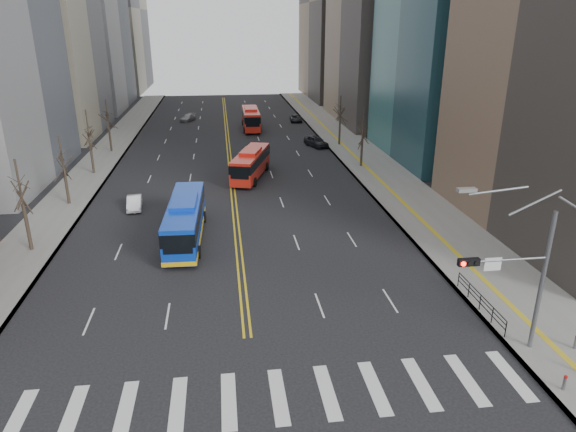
# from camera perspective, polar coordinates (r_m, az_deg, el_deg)

# --- Properties ---
(ground) EXTENTS (220.00, 220.00, 0.00)m
(ground) POSITION_cam_1_polar(r_m,az_deg,el_deg) (25.85, -3.82, -19.56)
(ground) COLOR black
(sidewalk_right) EXTENTS (7.00, 130.00, 0.15)m
(sidewalk_right) POSITION_cam_1_polar(r_m,az_deg,el_deg) (69.32, 8.22, 6.61)
(sidewalk_right) COLOR gray
(sidewalk_right) RESTS_ON ground
(sidewalk_left) EXTENTS (5.00, 130.00, 0.15)m
(sidewalk_left) POSITION_cam_1_polar(r_m,az_deg,el_deg) (68.60, -20.45, 5.36)
(sidewalk_left) COLOR gray
(sidewalk_left) RESTS_ON ground
(crosswalk) EXTENTS (26.70, 4.00, 0.01)m
(crosswalk) POSITION_cam_1_polar(r_m,az_deg,el_deg) (25.84, -3.82, -19.55)
(crosswalk) COLOR silver
(crosswalk) RESTS_ON ground
(centerline) EXTENTS (0.55, 100.00, 0.01)m
(centerline) POSITION_cam_1_polar(r_m,az_deg,el_deg) (76.57, -6.67, 7.97)
(centerline) COLOR gold
(centerline) RESTS_ON ground
(signal_mast) EXTENTS (5.37, 0.37, 9.39)m
(signal_mast) POSITION_cam_1_polar(r_m,az_deg,el_deg) (28.78, 24.24, -5.53)
(signal_mast) COLOR slate
(signal_mast) RESTS_ON ground
(pedestrian_railing) EXTENTS (0.06, 6.06, 1.02)m
(pedestrian_railing) POSITION_cam_1_polar(r_m,az_deg,el_deg) (33.85, 20.59, -8.70)
(pedestrian_railing) COLOR black
(pedestrian_railing) RESTS_ON sidewalk_right
(bollards) EXTENTS (2.87, 3.17, 0.78)m
(bollards) POSITION_cam_1_polar(r_m,az_deg,el_deg) (30.65, 29.25, -14.06)
(bollards) COLOR slate
(bollards) RESTS_ON sidewalk_right
(street_trees) EXTENTS (35.20, 47.20, 7.60)m
(street_trees) POSITION_cam_1_polar(r_m,az_deg,el_deg) (55.89, -13.86, 7.89)
(street_trees) COLOR #2E231C
(street_trees) RESTS_ON ground
(blue_bus) EXTENTS (3.03, 11.86, 3.44)m
(blue_bus) POSITION_cam_1_polar(r_m,az_deg,el_deg) (42.38, -11.36, -0.29)
(blue_bus) COLOR #0C38BA
(blue_bus) RESTS_ON ground
(red_bus_near) EXTENTS (5.25, 10.48, 3.27)m
(red_bus_near) POSITION_cam_1_polar(r_m,az_deg,el_deg) (58.76, -4.16, 5.99)
(red_bus_near) COLOR red
(red_bus_near) RESTS_ON ground
(red_bus_far) EXTENTS (2.88, 11.06, 3.50)m
(red_bus_far) POSITION_cam_1_polar(r_m,az_deg,el_deg) (87.09, -4.15, 10.89)
(red_bus_far) COLOR red
(red_bus_far) RESTS_ON ground
(car_white) EXTENTS (1.65, 3.80, 1.22)m
(car_white) POSITION_cam_1_polar(r_m,az_deg,el_deg) (51.06, -16.71, 1.44)
(car_white) COLOR white
(car_white) RESTS_ON ground
(car_dark_mid) EXTENTS (3.47, 4.90, 1.55)m
(car_dark_mid) POSITION_cam_1_polar(r_m,az_deg,el_deg) (74.23, 3.15, 8.28)
(car_dark_mid) COLOR black
(car_dark_mid) RESTS_ON ground
(car_silver) EXTENTS (3.10, 4.39, 1.18)m
(car_silver) POSITION_cam_1_polar(r_m,az_deg,el_deg) (96.14, -11.06, 10.68)
(car_silver) COLOR gray
(car_silver) RESTS_ON ground
(car_dark_far) EXTENTS (2.20, 4.32, 1.17)m
(car_dark_far) POSITION_cam_1_polar(r_m,az_deg,el_deg) (93.74, 0.87, 10.80)
(car_dark_far) COLOR black
(car_dark_far) RESTS_ON ground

